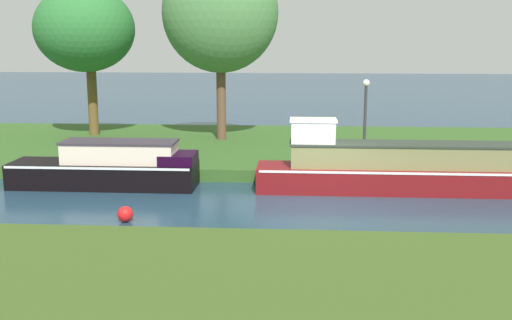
{
  "coord_description": "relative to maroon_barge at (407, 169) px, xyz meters",
  "views": [
    {
      "loc": [
        -0.66,
        -17.15,
        4.59
      ],
      "look_at": [
        -1.9,
        1.2,
        0.9
      ],
      "focal_mm": 43.81,
      "sensor_mm": 36.0,
      "label": 1
    }
  ],
  "objects": [
    {
      "name": "ground_plane",
      "position": [
        -2.6,
        -1.2,
        -0.7
      ],
      "size": [
        120.0,
        120.0,
        0.0
      ],
      "primitive_type": "plane",
      "color": "#203B4E"
    },
    {
      "name": "riverbank_far",
      "position": [
        -2.6,
        5.8,
        -0.5
      ],
      "size": [
        72.0,
        10.0,
        0.4
      ],
      "primitive_type": "cube",
      "color": "#325821",
      "rests_on": "ground_plane"
    },
    {
      "name": "maroon_barge",
      "position": [
        0.0,
        0.0,
        0.0
      ],
      "size": [
        9.3,
        1.48,
        2.16
      ],
      "color": "maroon",
      "rests_on": "ground_plane"
    },
    {
      "name": "black_narrowboat",
      "position": [
        -8.97,
        0.0,
        -0.09
      ],
      "size": [
        5.7,
        1.52,
        1.44
      ],
      "color": "black",
      "rests_on": "ground_plane"
    },
    {
      "name": "willow_tree_left",
      "position": [
        -11.97,
        7.01,
        4.11
      ],
      "size": [
        4.06,
        3.99,
        6.18
      ],
      "color": "brown",
      "rests_on": "riverbank_far"
    },
    {
      "name": "willow_tree_centre",
      "position": [
        -6.38,
        6.71,
        4.75
      ],
      "size": [
        4.6,
        3.74,
        7.43
      ],
      "color": "brown",
      "rests_on": "riverbank_far"
    },
    {
      "name": "lamp_post",
      "position": [
        -1.01,
        2.67,
        1.44
      ],
      "size": [
        0.24,
        0.24,
        2.74
      ],
      "color": "#333338",
      "rests_on": "riverbank_far"
    },
    {
      "name": "mooring_post_near",
      "position": [
        0.04,
        1.39,
        -0.0
      ],
      "size": [
        0.13,
        0.13,
        0.59
      ],
      "primitive_type": "cylinder",
      "color": "#53321E",
      "rests_on": "riverbank_far"
    },
    {
      "name": "channel_buoy",
      "position": [
        -7.54,
        -3.6,
        -0.5
      ],
      "size": [
        0.4,
        0.4,
        0.4
      ],
      "primitive_type": "sphere",
      "color": "red",
      "rests_on": "ground_plane"
    }
  ]
}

